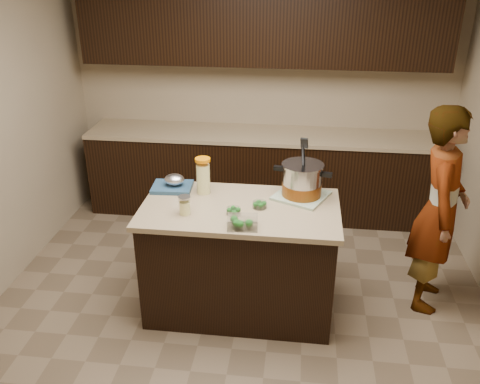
# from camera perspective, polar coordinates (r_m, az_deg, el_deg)

# --- Properties ---
(ground_plane) EXTENTS (4.00, 4.00, 0.00)m
(ground_plane) POSITION_cam_1_polar(r_m,az_deg,el_deg) (4.22, 0.00, -12.64)
(ground_plane) COLOR brown
(ground_plane) RESTS_ON ground
(room_shell) EXTENTS (4.04, 4.04, 2.72)m
(room_shell) POSITION_cam_1_polar(r_m,az_deg,el_deg) (3.44, 0.00, 10.53)
(room_shell) COLOR tan
(room_shell) RESTS_ON ground
(back_cabinets) EXTENTS (3.60, 0.63, 2.33)m
(back_cabinets) POSITION_cam_1_polar(r_m,az_deg,el_deg) (5.32, 2.31, 7.19)
(back_cabinets) COLOR black
(back_cabinets) RESTS_ON ground
(island) EXTENTS (1.46, 0.81, 0.90)m
(island) POSITION_cam_1_polar(r_m,az_deg,el_deg) (3.95, 0.00, -7.46)
(island) COLOR black
(island) RESTS_ON ground
(dish_towel) EXTENTS (0.48, 0.48, 0.02)m
(dish_towel) POSITION_cam_1_polar(r_m,az_deg,el_deg) (3.91, 6.89, -0.40)
(dish_towel) COLOR #5B8559
(dish_towel) RESTS_ON island
(stock_pot) EXTENTS (0.44, 0.38, 0.45)m
(stock_pot) POSITION_cam_1_polar(r_m,az_deg,el_deg) (3.86, 6.98, 1.14)
(stock_pot) COLOR #B7B7BC
(stock_pot) RESTS_ON dish_towel
(lemonade_pitcher) EXTENTS (0.12, 0.12, 0.28)m
(lemonade_pitcher) POSITION_cam_1_polar(r_m,az_deg,el_deg) (3.90, -4.15, 1.68)
(lemonade_pitcher) COLOR #F2EC94
(lemonade_pitcher) RESTS_ON island
(mason_jar) EXTENTS (0.11, 0.11, 0.15)m
(mason_jar) POSITION_cam_1_polar(r_m,az_deg,el_deg) (3.62, -6.23, -1.54)
(mason_jar) COLOR #F2EC94
(mason_jar) RESTS_ON island
(broccoli_tub_left) EXTENTS (0.10, 0.10, 0.05)m
(broccoli_tub_left) POSITION_cam_1_polar(r_m,az_deg,el_deg) (3.71, 2.22, -1.46)
(broccoli_tub_left) COLOR silver
(broccoli_tub_left) RESTS_ON island
(broccoli_tub_right) EXTENTS (0.11, 0.11, 0.05)m
(broccoli_tub_right) POSITION_cam_1_polar(r_m,az_deg,el_deg) (3.62, -0.72, -2.18)
(broccoli_tub_right) COLOR silver
(broccoli_tub_right) RESTS_ON island
(broccoli_tub_rect) EXTENTS (0.22, 0.17, 0.07)m
(broccoli_tub_rect) POSITION_cam_1_polar(r_m,az_deg,el_deg) (3.44, 0.28, -3.48)
(broccoli_tub_rect) COLOR silver
(broccoli_tub_rect) RESTS_ON island
(blue_tray) EXTENTS (0.32, 0.26, 0.12)m
(blue_tray) POSITION_cam_1_polar(r_m,az_deg,el_deg) (4.03, -7.52, 0.87)
(blue_tray) COLOR navy
(blue_tray) RESTS_ON island
(person) EXTENTS (0.52, 0.67, 1.64)m
(person) POSITION_cam_1_polar(r_m,az_deg,el_deg) (4.14, 21.50, -1.95)
(person) COLOR gray
(person) RESTS_ON ground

